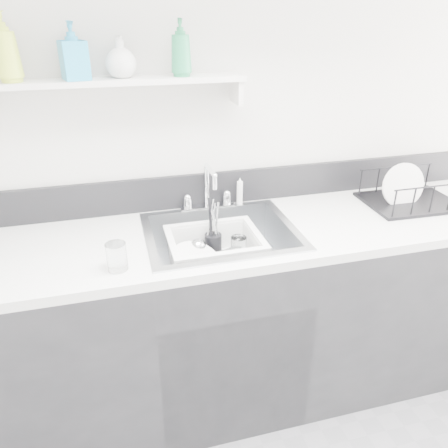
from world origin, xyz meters
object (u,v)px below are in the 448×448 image
object	(u,v)px
wash_tub	(215,252)
counter_run	(221,318)
sink	(221,250)
dish_rack	(412,189)

from	to	relation	value
wash_tub	counter_run	bearing A→B (deg)	12.79
counter_run	sink	xyz separation A→B (m)	(0.00, 0.00, 0.37)
wash_tub	dish_rack	xyz separation A→B (m)	(1.00, 0.06, 0.17)
sink	wash_tub	size ratio (longest dim) A/B	1.62
wash_tub	dish_rack	bearing A→B (deg)	3.67
wash_tub	dish_rack	size ratio (longest dim) A/B	0.91
counter_run	wash_tub	distance (m)	0.37
counter_run	sink	world-z (taller)	sink
counter_run	sink	bearing A→B (deg)	0.00
sink	wash_tub	distance (m)	0.03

